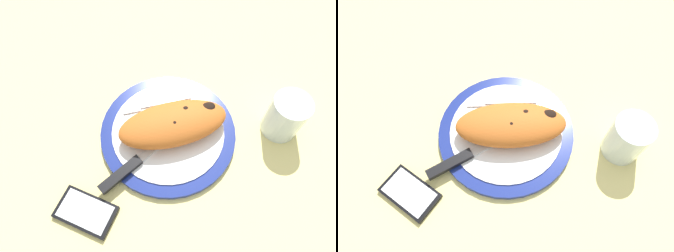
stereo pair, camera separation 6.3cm
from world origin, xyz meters
TOP-DOWN VIEW (x-y plane):
  - ground_plane at (0.00, 0.00)cm, footprint 150.00×150.00cm
  - plate at (0.00, 0.00)cm, footprint 29.37×29.37cm
  - calzone at (-1.11, -0.07)cm, footprint 24.68×14.60cm
  - fork at (3.64, -6.66)cm, footprint 15.71×4.34cm
  - knife at (7.86, 7.81)cm, footprint 18.50×15.51cm
  - smartphone at (16.89, 16.13)cm, footprint 13.05×10.98cm
  - water_glass at (-24.59, -0.29)cm, footprint 7.83×7.83cm

SIDE VIEW (x-z plane):
  - ground_plane at x=0.00cm, z-range -3.00..0.00cm
  - smartphone at x=16.89cm, z-range -0.02..1.14cm
  - plate at x=0.00cm, z-range -0.04..1.57cm
  - fork at x=3.64cm, z-range 1.62..2.02cm
  - knife at x=7.86cm, z-range 1.51..2.71cm
  - water_glass at x=-24.59cm, z-range -0.68..9.42cm
  - calzone at x=-1.11cm, z-range 1.64..7.25cm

